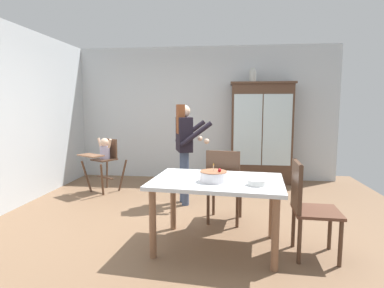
{
  "coord_description": "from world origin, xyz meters",
  "views": [
    {
      "loc": [
        0.51,
        -3.85,
        1.51
      ],
      "look_at": [
        -0.02,
        0.7,
        0.95
      ],
      "focal_mm": 29.32,
      "sensor_mm": 36.0,
      "label": 1
    }
  ],
  "objects_px": {
    "ceramic_vase": "(253,76)",
    "adult_person": "(185,142)",
    "dining_table": "(217,189)",
    "dining_chair_right_end": "(306,202)",
    "serving_bowl": "(257,182)",
    "birthday_cake": "(213,176)",
    "dining_chair_far_side": "(224,181)",
    "china_cabinet": "(261,133)",
    "high_chair_with_toddler": "(104,155)"
  },
  "relations": [
    {
      "from": "serving_bowl",
      "to": "dining_chair_right_end",
      "type": "distance_m",
      "value": 0.55
    },
    {
      "from": "adult_person",
      "to": "dining_chair_right_end",
      "type": "relative_size",
      "value": 1.59
    },
    {
      "from": "serving_bowl",
      "to": "dining_chair_right_end",
      "type": "height_order",
      "value": "dining_chair_right_end"
    },
    {
      "from": "high_chair_with_toddler",
      "to": "dining_chair_right_end",
      "type": "xyz_separation_m",
      "value": [
        2.94,
        -2.07,
        -0.1
      ]
    },
    {
      "from": "dining_chair_far_side",
      "to": "dining_table",
      "type": "bearing_deg",
      "value": 92.69
    },
    {
      "from": "high_chair_with_toddler",
      "to": "dining_chair_far_side",
      "type": "xyz_separation_m",
      "value": [
        2.11,
        -1.3,
        -0.1
      ]
    },
    {
      "from": "china_cabinet",
      "to": "high_chair_with_toddler",
      "type": "height_order",
      "value": "china_cabinet"
    },
    {
      "from": "dining_chair_right_end",
      "to": "adult_person",
      "type": "bearing_deg",
      "value": 45.47
    },
    {
      "from": "high_chair_with_toddler",
      "to": "dining_chair_right_end",
      "type": "relative_size",
      "value": 0.99
    },
    {
      "from": "serving_bowl",
      "to": "dining_chair_far_side",
      "type": "height_order",
      "value": "dining_chair_far_side"
    },
    {
      "from": "china_cabinet",
      "to": "adult_person",
      "type": "distance_m",
      "value": 2.0
    },
    {
      "from": "china_cabinet",
      "to": "high_chair_with_toddler",
      "type": "distance_m",
      "value": 2.99
    },
    {
      "from": "ceramic_vase",
      "to": "birthday_cake",
      "type": "relative_size",
      "value": 0.96
    },
    {
      "from": "birthday_cake",
      "to": "dining_table",
      "type": "bearing_deg",
      "value": 68.96
    },
    {
      "from": "serving_bowl",
      "to": "dining_chair_far_side",
      "type": "xyz_separation_m",
      "value": [
        -0.33,
        0.87,
        -0.21
      ]
    },
    {
      "from": "adult_person",
      "to": "dining_chair_far_side",
      "type": "height_order",
      "value": "adult_person"
    },
    {
      "from": "ceramic_vase",
      "to": "dining_table",
      "type": "height_order",
      "value": "ceramic_vase"
    },
    {
      "from": "dining_table",
      "to": "dining_chair_right_end",
      "type": "height_order",
      "value": "dining_chair_right_end"
    },
    {
      "from": "serving_bowl",
      "to": "dining_chair_far_side",
      "type": "distance_m",
      "value": 0.96
    },
    {
      "from": "ceramic_vase",
      "to": "serving_bowl",
      "type": "xyz_separation_m",
      "value": [
        -0.17,
        -3.18,
        -1.31
      ]
    },
    {
      "from": "china_cabinet",
      "to": "dining_table",
      "type": "height_order",
      "value": "china_cabinet"
    },
    {
      "from": "china_cabinet",
      "to": "adult_person",
      "type": "bearing_deg",
      "value": -130.44
    },
    {
      "from": "china_cabinet",
      "to": "dining_table",
      "type": "distance_m",
      "value": 3.09
    },
    {
      "from": "china_cabinet",
      "to": "dining_chair_right_end",
      "type": "xyz_separation_m",
      "value": [
        0.15,
        -3.08,
        -0.43
      ]
    },
    {
      "from": "ceramic_vase",
      "to": "high_chair_with_toddler",
      "type": "distance_m",
      "value": 3.14
    },
    {
      "from": "china_cabinet",
      "to": "serving_bowl",
      "type": "height_order",
      "value": "china_cabinet"
    },
    {
      "from": "dining_table",
      "to": "serving_bowl",
      "type": "xyz_separation_m",
      "value": [
        0.39,
        -0.19,
        0.13
      ]
    },
    {
      "from": "dining_table",
      "to": "serving_bowl",
      "type": "relative_size",
      "value": 8.0
    },
    {
      "from": "birthday_cake",
      "to": "dining_chair_far_side",
      "type": "relative_size",
      "value": 0.29
    },
    {
      "from": "china_cabinet",
      "to": "dining_table",
      "type": "xyz_separation_m",
      "value": [
        -0.74,
        -2.98,
        -0.35
      ]
    },
    {
      "from": "dining_table",
      "to": "dining_chair_right_end",
      "type": "distance_m",
      "value": 0.9
    },
    {
      "from": "adult_person",
      "to": "serving_bowl",
      "type": "relative_size",
      "value": 8.5
    },
    {
      "from": "china_cabinet",
      "to": "high_chair_with_toddler",
      "type": "xyz_separation_m",
      "value": [
        -2.8,
        -1.0,
        -0.33
      ]
    },
    {
      "from": "adult_person",
      "to": "ceramic_vase",
      "type": "bearing_deg",
      "value": -55.14
    },
    {
      "from": "high_chair_with_toddler",
      "to": "dining_chair_far_side",
      "type": "bearing_deg",
      "value": -1.21
    },
    {
      "from": "adult_person",
      "to": "serving_bowl",
      "type": "distance_m",
      "value": 1.92
    },
    {
      "from": "ceramic_vase",
      "to": "adult_person",
      "type": "distance_m",
      "value": 2.19
    },
    {
      "from": "adult_person",
      "to": "dining_chair_right_end",
      "type": "height_order",
      "value": "adult_person"
    },
    {
      "from": "high_chair_with_toddler",
      "to": "serving_bowl",
      "type": "distance_m",
      "value": 3.27
    },
    {
      "from": "serving_bowl",
      "to": "dining_chair_right_end",
      "type": "relative_size",
      "value": 0.19
    },
    {
      "from": "dining_table",
      "to": "serving_bowl",
      "type": "distance_m",
      "value": 0.45
    },
    {
      "from": "china_cabinet",
      "to": "serving_bowl",
      "type": "distance_m",
      "value": 3.2
    },
    {
      "from": "china_cabinet",
      "to": "dining_table",
      "type": "relative_size",
      "value": 1.36
    },
    {
      "from": "dining_table",
      "to": "dining_chair_right_end",
      "type": "bearing_deg",
      "value": -5.85
    },
    {
      "from": "adult_person",
      "to": "dining_table",
      "type": "relative_size",
      "value": 1.06
    },
    {
      "from": "dining_table",
      "to": "dining_chair_far_side",
      "type": "height_order",
      "value": "dining_chair_far_side"
    },
    {
      "from": "dining_chair_far_side",
      "to": "dining_chair_right_end",
      "type": "height_order",
      "value": "same"
    },
    {
      "from": "dining_table",
      "to": "birthday_cake",
      "type": "height_order",
      "value": "birthday_cake"
    },
    {
      "from": "china_cabinet",
      "to": "serving_bowl",
      "type": "bearing_deg",
      "value": -96.36
    },
    {
      "from": "dining_chair_right_end",
      "to": "ceramic_vase",
      "type": "bearing_deg",
      "value": 8.79
    }
  ]
}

